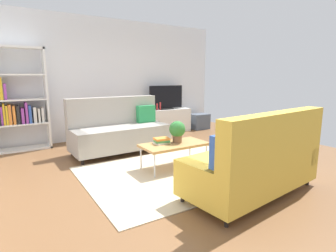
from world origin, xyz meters
name	(u,v)px	position (x,y,z in m)	size (l,w,h in m)	color
ground_plane	(161,167)	(0.00, 0.00, 0.00)	(7.68, 7.68, 0.00)	brown
wall_far	(103,79)	(0.00, 2.80, 1.45)	(6.40, 0.12, 2.90)	silver
area_rug	(178,171)	(0.13, -0.34, 0.01)	(2.90, 2.20, 0.01)	beige
couch_beige	(119,130)	(-0.21, 1.28, 0.44)	(1.93, 0.91, 1.10)	gray
couch_green	(255,162)	(0.47, -1.56, 0.44)	(1.98, 1.03, 1.10)	gold
coffee_table	(174,145)	(0.18, -0.14, 0.39)	(1.10, 0.56, 0.42)	#B7844C
tv_console	(166,121)	(1.61, 2.46, 0.32)	(1.40, 0.44, 0.64)	silver
tv	(166,98)	(1.61, 2.44, 0.95)	(1.00, 0.20, 0.64)	black
bookshelf	(16,103)	(-1.93, 2.48, 0.98)	(1.10, 0.36, 2.10)	white
storage_trunk	(199,121)	(2.71, 2.36, 0.22)	(0.52, 0.40, 0.44)	#4C5666
potted_plant	(177,130)	(0.26, -0.11, 0.63)	(0.27, 0.27, 0.36)	brown
table_book_0	(162,143)	(0.00, -0.04, 0.43)	(0.24, 0.18, 0.03)	silver
table_book_1	(162,141)	(0.00, -0.04, 0.47)	(0.24, 0.18, 0.04)	#3F8C4C
table_book_2	(162,139)	(0.00, -0.04, 0.50)	(0.24, 0.18, 0.03)	orange
vase_0	(146,108)	(1.03, 2.51, 0.70)	(0.11, 0.11, 0.13)	#4C72B2
bottle_0	(153,107)	(1.21, 2.42, 0.73)	(0.06, 0.06, 0.18)	#3F8C4C
bottle_1	(157,107)	(1.32, 2.42, 0.73)	(0.05, 0.05, 0.18)	red
bottle_2	(160,106)	(1.41, 2.42, 0.74)	(0.05, 0.05, 0.21)	red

